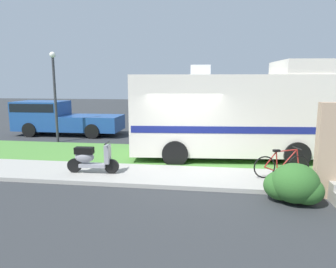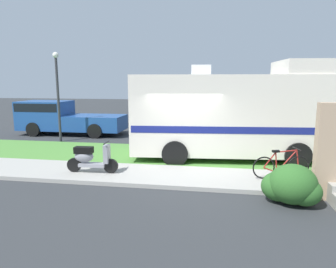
% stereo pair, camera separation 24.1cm
% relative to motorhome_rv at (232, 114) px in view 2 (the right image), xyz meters
% --- Properties ---
extents(ground_plane, '(80.00, 80.00, 0.00)m').
position_rel_motorhome_rv_xyz_m(ground_plane, '(-1.61, -1.49, -1.73)').
color(ground_plane, '#2D3033').
extents(sidewalk, '(24.00, 2.00, 0.12)m').
position_rel_motorhome_rv_xyz_m(sidewalk, '(-1.61, -2.69, -1.67)').
color(sidewalk, '#9E9B93').
rests_on(sidewalk, ground).
extents(grass_strip, '(24.00, 3.40, 0.08)m').
position_rel_motorhome_rv_xyz_m(grass_strip, '(-1.61, 0.01, -1.69)').
color(grass_strip, '#4C8438').
rests_on(grass_strip, ground).
extents(motorhome_rv, '(7.23, 3.04, 3.63)m').
position_rel_motorhome_rv_xyz_m(motorhome_rv, '(0.00, 0.00, 0.00)').
color(motorhome_rv, silver).
rests_on(motorhome_rv, ground).
extents(scooter, '(1.61, 0.50, 0.97)m').
position_rel_motorhome_rv_xyz_m(scooter, '(-4.35, -2.87, -1.15)').
color(scooter, black).
rests_on(scooter, ground).
extents(bicycle, '(1.65, 0.59, 0.88)m').
position_rel_motorhome_rv_xyz_m(bicycle, '(1.35, -2.53, -1.24)').
color(bicycle, black).
rests_on(bicycle, ground).
extents(pickup_truck_near, '(5.79, 2.16, 1.84)m').
position_rel_motorhome_rv_xyz_m(pickup_truck_near, '(-9.06, 4.15, -0.75)').
color(pickup_truck_near, '#1E478C').
rests_on(pickup_truck_near, ground).
extents(bush_by_porch, '(1.35, 1.01, 0.96)m').
position_rel_motorhome_rv_xyz_m(bush_by_porch, '(1.27, -4.18, -1.28)').
color(bush_by_porch, '#2D6026').
rests_on(bush_by_porch, ground).
extents(bottle_green, '(0.08, 0.08, 0.25)m').
position_rel_motorhome_rv_xyz_m(bottle_green, '(2.26, -3.21, -1.51)').
color(bottle_green, '#19722D').
rests_on(bottle_green, ground).
extents(street_lamp_post, '(0.28, 0.28, 4.27)m').
position_rel_motorhome_rv_xyz_m(street_lamp_post, '(-8.08, 2.11, 0.86)').
color(street_lamp_post, '#333338').
rests_on(street_lamp_post, ground).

